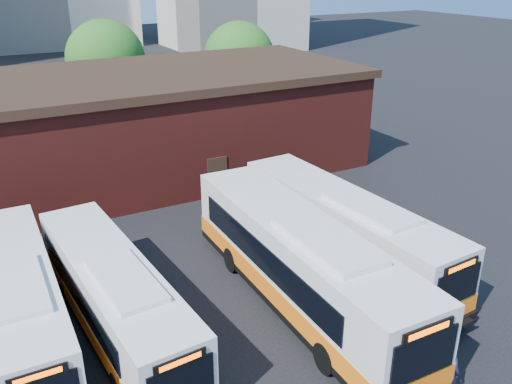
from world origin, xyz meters
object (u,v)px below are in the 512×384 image
bus_west (22,306)px  bus_mideast (301,267)px  bus_east (344,232)px  bus_midwest (115,301)px  transit_worker (449,369)px

bus_west → bus_mideast: 10.22m
bus_west → bus_east: bus_east is taller
bus_midwest → transit_worker: size_ratio=5.77×
bus_mideast → bus_east: size_ratio=1.08×
bus_west → transit_worker: bus_west is taller
bus_midwest → bus_east: size_ratio=0.91×
bus_east → bus_mideast: bearing=-156.0°
bus_midwest → transit_worker: (8.20, -7.90, -0.41)m
bus_east → transit_worker: 8.39m
bus_west → bus_mideast: (9.82, -2.81, 0.29)m
bus_west → bus_midwest: (2.98, -1.24, 0.01)m
bus_midwest → transit_worker: 11.39m
bus_west → bus_east: size_ratio=0.89×
bus_west → transit_worker: size_ratio=5.66×
bus_west → bus_midwest: bearing=-22.2°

